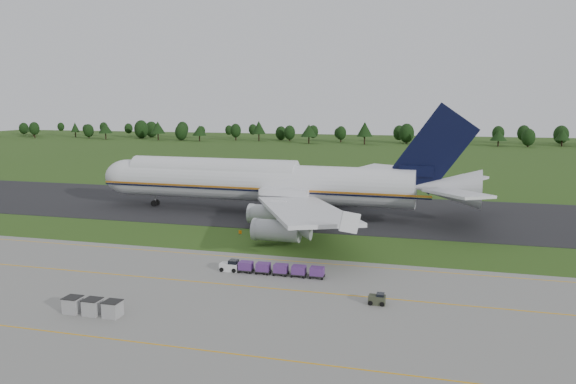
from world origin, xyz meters
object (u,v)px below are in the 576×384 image
(baggage_train, at_px, (270,268))
(edge_markers, at_px, (268,234))
(utility_cart, at_px, (377,300))
(uld_row, at_px, (93,307))
(aircraft, at_px, (268,182))

(baggage_train, bearing_deg, edge_markers, 107.61)
(utility_cart, distance_m, uld_row, 30.78)
(utility_cart, xyz_separation_m, uld_row, (-28.77, -10.93, 0.37))
(uld_row, xyz_separation_m, edge_markers, (7.48, 39.05, -0.65))
(uld_row, bearing_deg, utility_cart, 20.80)
(utility_cart, bearing_deg, uld_row, -159.20)
(aircraft, xyz_separation_m, baggage_train, (12.36, -39.45, -5.53))
(aircraft, distance_m, uld_row, 58.13)
(uld_row, relative_size, edge_markers, 0.62)
(aircraft, distance_m, baggage_train, 41.71)
(baggage_train, height_order, edge_markers, baggage_train)
(uld_row, bearing_deg, edge_markers, 79.15)
(baggage_train, height_order, utility_cart, baggage_train)
(baggage_train, xyz_separation_m, edge_markers, (-6.55, 20.65, -0.56))
(baggage_train, bearing_deg, utility_cart, -26.90)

